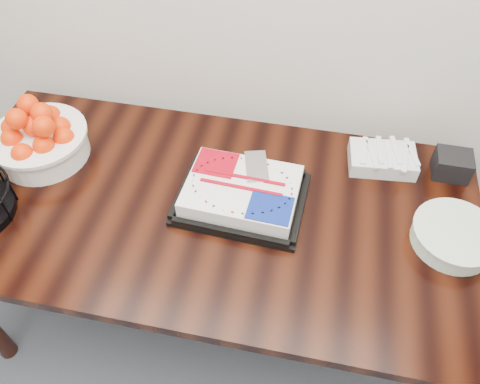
% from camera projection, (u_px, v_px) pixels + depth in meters
% --- Properties ---
extents(table, '(1.80, 0.90, 0.75)m').
position_uv_depth(table, '(209.00, 220.00, 1.63)').
color(table, black).
rests_on(table, ground).
extents(cake_tray, '(0.43, 0.35, 0.09)m').
position_uv_depth(cake_tray, '(242.00, 193.00, 1.54)').
color(cake_tray, black).
rests_on(cake_tray, table).
extents(tangerine_bowl, '(0.34, 0.34, 0.22)m').
position_uv_depth(tangerine_bowl, '(38.00, 136.00, 1.65)').
color(tangerine_bowl, white).
rests_on(tangerine_bowl, table).
extents(plate_stack, '(0.26, 0.26, 0.06)m').
position_uv_depth(plate_stack, '(454.00, 236.00, 1.44)').
color(plate_stack, white).
rests_on(plate_stack, table).
extents(fork_bag, '(0.24, 0.17, 0.07)m').
position_uv_depth(fork_bag, '(382.00, 159.00, 1.66)').
color(fork_bag, silver).
rests_on(fork_bag, table).
extents(napkin_box, '(0.12, 0.11, 0.09)m').
position_uv_depth(napkin_box, '(452.00, 165.00, 1.62)').
color(napkin_box, black).
rests_on(napkin_box, table).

